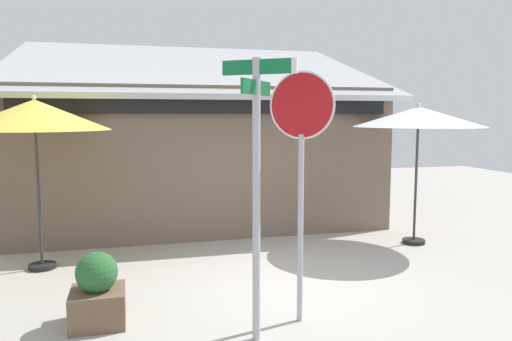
{
  "coord_description": "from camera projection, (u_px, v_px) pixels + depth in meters",
  "views": [
    {
      "loc": [
        -2.38,
        -7.01,
        2.57
      ],
      "look_at": [
        -0.24,
        1.2,
        1.6
      ],
      "focal_mm": 34.05,
      "sensor_mm": 36.0,
      "label": 1
    }
  ],
  "objects": [
    {
      "name": "sidewalk_planter",
      "position": [
        97.0,
        293.0,
        5.96
      ],
      "size": [
        0.65,
        0.65,
        0.91
      ],
      "color": "brown",
      "rests_on": "ground"
    },
    {
      "name": "ground_plane",
      "position": [
        290.0,
        282.0,
        7.63
      ],
      "size": [
        28.0,
        28.0,
        0.1
      ],
      "primitive_type": "cube",
      "color": "#ADA8A0"
    },
    {
      "name": "patio_umbrella_ivory_center",
      "position": [
        418.0,
        118.0,
        9.49
      ],
      "size": [
        2.55,
        2.55,
        2.8
      ],
      "color": "black",
      "rests_on": "ground"
    },
    {
      "name": "patio_umbrella_mustard_left",
      "position": [
        35.0,
        116.0,
        7.88
      ],
      "size": [
        2.41,
        2.41,
        2.89
      ],
      "color": "black",
      "rests_on": "ground"
    },
    {
      "name": "street_sign_post",
      "position": [
        257.0,
        174.0,
        5.38
      ],
      "size": [
        0.71,
        0.66,
        3.19
      ],
      "color": "#A8AAB2",
      "rests_on": "ground"
    },
    {
      "name": "cafe_building",
      "position": [
        195.0,
        151.0,
        12.22
      ],
      "size": [
        8.57,
        5.66,
        4.59
      ],
      "color": "#705B4C",
      "rests_on": "ground"
    },
    {
      "name": "stop_sign",
      "position": [
        301.0,
        147.0,
        5.86
      ],
      "size": [
        0.65,
        0.52,
        3.1
      ],
      "color": "#A8AAB2",
      "rests_on": "ground"
    }
  ]
}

